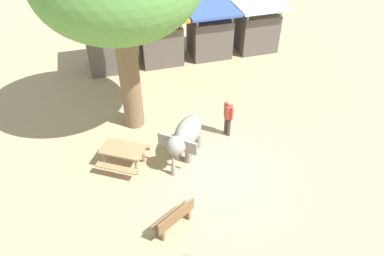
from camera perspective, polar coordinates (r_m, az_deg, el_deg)
The scene contains 9 objects.
ground_plane at distance 12.90m, azimuth 3.06°, elevation -6.96°, with size 60.00×60.00×0.00m, color tan.
elephant at distance 12.84m, azimuth -1.04°, elevation -1.29°, with size 1.96×2.04×1.49m.
person_handler at distance 13.88m, azimuth 5.70°, elevation 2.07°, with size 0.32×0.49×1.62m.
wooden_bench at distance 11.06m, azimuth -2.81°, elevation -13.91°, with size 1.42×1.04×0.88m.
picnic_table_near at distance 12.96m, azimuth -10.72°, elevation -3.85°, with size 2.05×2.04×0.78m.
market_stall_green at distance 18.62m, azimuth -13.03°, elevation 12.33°, with size 2.50×2.50×2.52m.
market_stall_orange at distance 18.86m, azimuth -5.00°, elevation 13.56°, with size 2.50×2.50×2.52m.
market_stall_blue at distance 19.45m, azimuth 2.75°, elevation 14.50°, with size 2.50×2.50×2.52m.
market_stall_white at distance 20.36m, azimuth 9.99°, elevation 15.15°, with size 2.50×2.50×2.52m.
Camera 1 is at (-3.07, -8.36, 9.34)m, focal length 34.01 mm.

